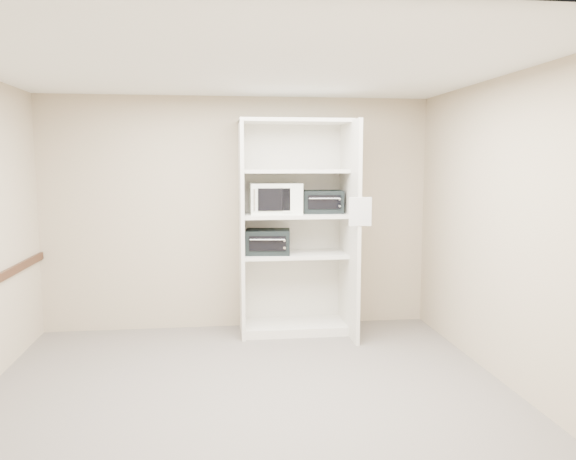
{
  "coord_description": "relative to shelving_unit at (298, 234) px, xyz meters",
  "views": [
    {
      "loc": [
        -0.24,
        -4.57,
        1.94
      ],
      "look_at": [
        0.5,
        1.3,
        1.23
      ],
      "focal_mm": 35.0,
      "sensor_mm": 36.0,
      "label": 1
    }
  ],
  "objects": [
    {
      "name": "wall_front",
      "position": [
        -0.67,
        -3.7,
        0.22
      ],
      "size": [
        4.5,
        0.02,
        2.7
      ],
      "primitive_type": "cube",
      "color": "tan",
      "rests_on": "ground"
    },
    {
      "name": "ceiling",
      "position": [
        -0.67,
        -1.7,
        1.57
      ],
      "size": [
        4.5,
        4.0,
        0.01
      ],
      "primitive_type": "cube",
      "color": "white"
    },
    {
      "name": "wall_back",
      "position": [
        -0.67,
        0.3,
        0.22
      ],
      "size": [
        4.5,
        0.02,
        2.7
      ],
      "primitive_type": "cube",
      "color": "tan",
      "rests_on": "ground"
    },
    {
      "name": "toaster_oven_upper",
      "position": [
        0.29,
        0.05,
        0.37
      ],
      "size": [
        0.47,
        0.37,
        0.26
      ],
      "primitive_type": "cube",
      "rotation": [
        0.0,
        0.0,
        -0.07
      ],
      "color": "black",
      "rests_on": "shelving_unit"
    },
    {
      "name": "shelving_unit",
      "position": [
        0.0,
        0.0,
        0.0
      ],
      "size": [
        1.24,
        0.92,
        2.42
      ],
      "color": "silver",
      "rests_on": "floor"
    },
    {
      "name": "wall_right",
      "position": [
        1.58,
        -1.7,
        0.22
      ],
      "size": [
        0.02,
        4.0,
        2.7
      ],
      "primitive_type": "cube",
      "color": "tan",
      "rests_on": "ground"
    },
    {
      "name": "floor",
      "position": [
        -0.67,
        -1.7,
        -1.13
      ],
      "size": [
        4.5,
        4.0,
        0.01
      ],
      "primitive_type": "cube",
      "color": "#68615A",
      "rests_on": "ground"
    },
    {
      "name": "toaster_oven_lower",
      "position": [
        -0.35,
        -0.02,
        -0.07
      ],
      "size": [
        0.53,
        0.43,
        0.27
      ],
      "primitive_type": "cube",
      "rotation": [
        0.0,
        0.0,
        -0.12
      ],
      "color": "black",
      "rests_on": "shelving_unit"
    },
    {
      "name": "paper_sign",
      "position": [
        0.56,
        -0.63,
        0.31
      ],
      "size": [
        0.23,
        0.02,
        0.29
      ],
      "primitive_type": "cube",
      "rotation": [
        0.0,
        0.0,
        -0.05
      ],
      "color": "white",
      "rests_on": "shelving_unit"
    },
    {
      "name": "microwave",
      "position": [
        -0.26,
        0.04,
        0.41
      ],
      "size": [
        0.58,
        0.44,
        0.34
      ],
      "primitive_type": "cube",
      "rotation": [
        0.0,
        0.0,
        -0.01
      ],
      "color": "white",
      "rests_on": "shelving_unit"
    }
  ]
}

